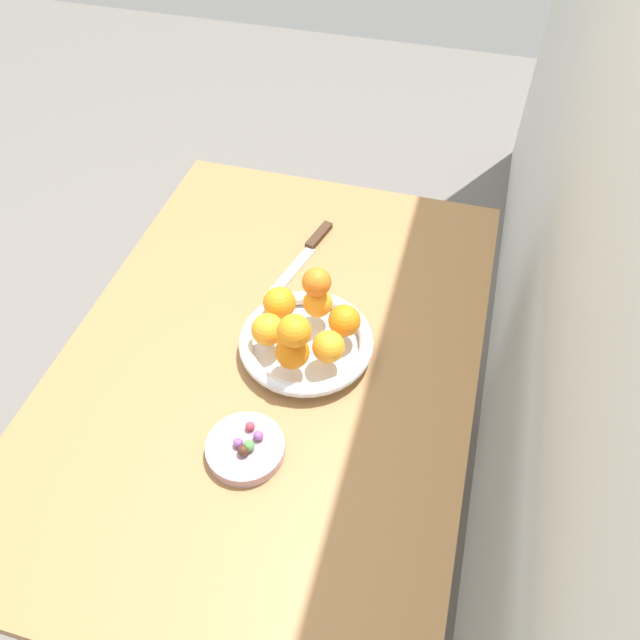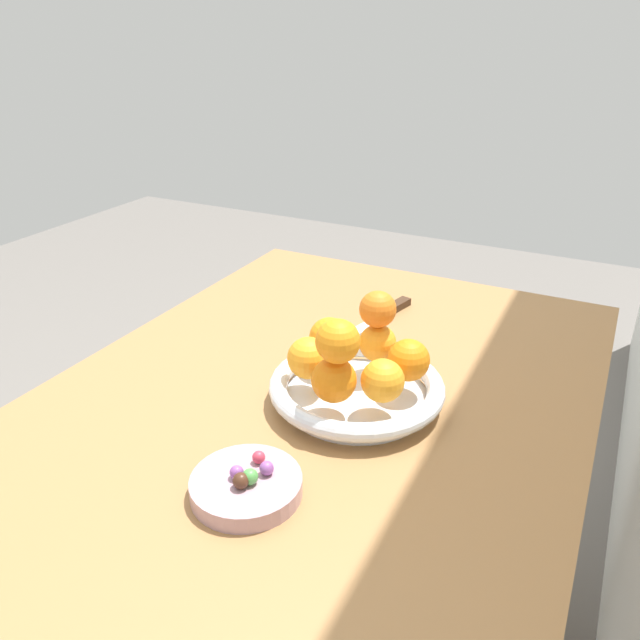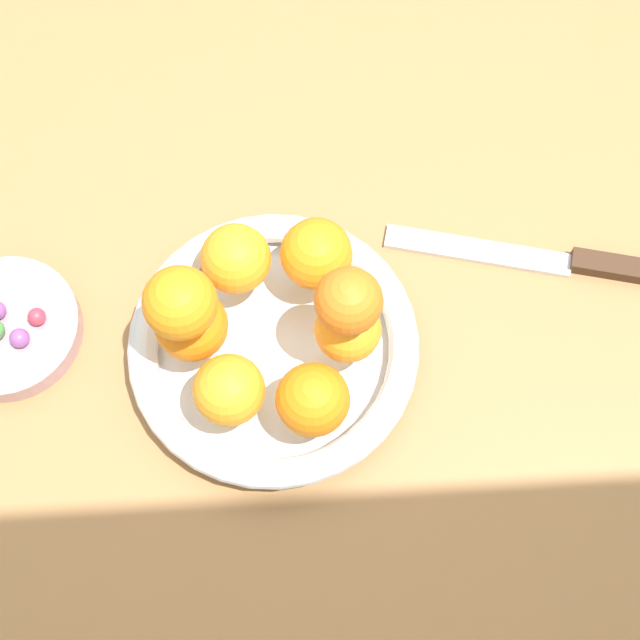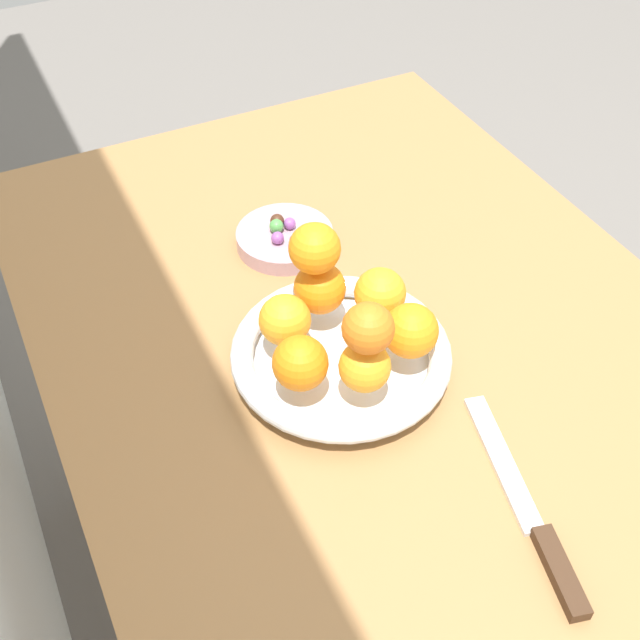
# 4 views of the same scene
# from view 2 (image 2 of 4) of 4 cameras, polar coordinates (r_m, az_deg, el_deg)

# --- Properties ---
(dining_table) EXTENTS (1.10, 0.76, 0.74)m
(dining_table) POSITION_cam_2_polar(r_m,az_deg,el_deg) (0.96, -0.99, -11.79)
(dining_table) COLOR #9E7042
(dining_table) RESTS_ON ground_plane
(fruit_bowl) EXTENTS (0.25, 0.25, 0.04)m
(fruit_bowl) POSITION_cam_2_polar(r_m,az_deg,el_deg) (0.89, 3.36, -6.33)
(fruit_bowl) COLOR silver
(fruit_bowl) RESTS_ON dining_table
(candy_dish) EXTENTS (0.13, 0.13, 0.02)m
(candy_dish) POSITION_cam_2_polar(r_m,az_deg,el_deg) (0.75, -6.76, -14.84)
(candy_dish) COLOR #B28C99
(candy_dish) RESTS_ON dining_table
(orange_0) EXTENTS (0.06, 0.06, 0.06)m
(orange_0) POSITION_cam_2_polar(r_m,az_deg,el_deg) (0.87, 8.09, -3.65)
(orange_0) COLOR orange
(orange_0) RESTS_ON fruit_bowl
(orange_1) EXTENTS (0.06, 0.06, 0.06)m
(orange_1) POSITION_cam_2_polar(r_m,az_deg,el_deg) (0.92, 5.29, -2.11)
(orange_1) COLOR orange
(orange_1) RESTS_ON fruit_bowl
(orange_2) EXTENTS (0.06, 0.06, 0.06)m
(orange_2) POSITION_cam_2_polar(r_m,az_deg,el_deg) (0.92, 1.12, -1.69)
(orange_2) COLOR orange
(orange_2) RESTS_ON fruit_bowl
(orange_3) EXTENTS (0.06, 0.06, 0.06)m
(orange_3) POSITION_cam_2_polar(r_m,az_deg,el_deg) (0.87, -1.20, -3.58)
(orange_3) COLOR orange
(orange_3) RESTS_ON fruit_bowl
(orange_4) EXTENTS (0.06, 0.06, 0.06)m
(orange_4) POSITION_cam_2_polar(r_m,az_deg,el_deg) (0.82, 1.28, -5.51)
(orange_4) COLOR orange
(orange_4) RESTS_ON fruit_bowl
(orange_5) EXTENTS (0.06, 0.06, 0.06)m
(orange_5) POSITION_cam_2_polar(r_m,az_deg,el_deg) (0.82, 5.75, -5.54)
(orange_5) COLOR orange
(orange_5) RESTS_ON fruit_bowl
(orange_6) EXTENTS (0.05, 0.05, 0.05)m
(orange_6) POSITION_cam_2_polar(r_m,az_deg,el_deg) (0.89, 5.30, 0.99)
(orange_6) COLOR orange
(orange_6) RESTS_ON orange_1
(orange_7) EXTENTS (0.06, 0.06, 0.06)m
(orange_7) POSITION_cam_2_polar(r_m,az_deg,el_deg) (0.78, 1.64, -1.95)
(orange_7) COLOR orange
(orange_7) RESTS_ON orange_4
(candy_ball_0) EXTENTS (0.02, 0.02, 0.02)m
(candy_ball_0) POSITION_cam_2_polar(r_m,az_deg,el_deg) (0.74, -4.90, -13.35)
(candy_ball_0) COLOR #8C4C99
(candy_ball_0) RESTS_ON candy_dish
(candy_ball_1) EXTENTS (0.02, 0.02, 0.02)m
(candy_ball_1) POSITION_cam_2_polar(r_m,az_deg,el_deg) (0.74, -7.63, -13.64)
(candy_ball_1) COLOR #8C4C99
(candy_ball_1) RESTS_ON candy_dish
(candy_ball_2) EXTENTS (0.02, 0.02, 0.02)m
(candy_ball_2) POSITION_cam_2_polar(r_m,az_deg,el_deg) (0.73, -6.42, -14.05)
(candy_ball_2) COLOR #4C9947
(candy_ball_2) RESTS_ON candy_dish
(candy_ball_3) EXTENTS (0.02, 0.02, 0.02)m
(candy_ball_3) POSITION_cam_2_polar(r_m,az_deg,el_deg) (0.75, -5.62, -12.38)
(candy_ball_3) COLOR #C6384C
(candy_ball_3) RESTS_ON candy_dish
(candy_ball_4) EXTENTS (0.02, 0.02, 0.02)m
(candy_ball_4) POSITION_cam_2_polar(r_m,az_deg,el_deg) (0.72, -7.25, -14.37)
(candy_ball_4) COLOR #472819
(candy_ball_4) RESTS_ON candy_dish
(knife) EXTENTS (0.26, 0.08, 0.01)m
(knife) POSITION_cam_2_polar(r_m,az_deg,el_deg) (1.13, 5.19, 0.01)
(knife) COLOR #3F2819
(knife) RESTS_ON dining_table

